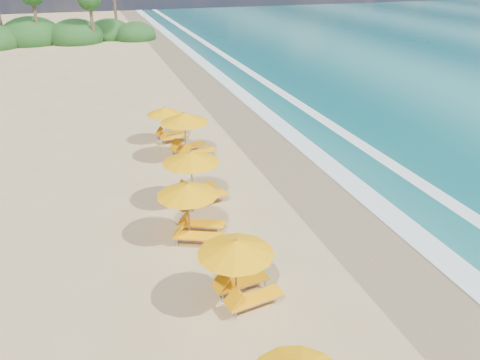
# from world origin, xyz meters

# --- Properties ---
(ground) EXTENTS (160.00, 160.00, 0.00)m
(ground) POSITION_xyz_m (0.00, 0.00, 0.00)
(ground) COLOR tan
(ground) RESTS_ON ground
(wet_sand) EXTENTS (4.00, 160.00, 0.01)m
(wet_sand) POSITION_xyz_m (4.00, 0.00, 0.01)
(wet_sand) COLOR #877650
(wet_sand) RESTS_ON ground
(surf_foam) EXTENTS (4.00, 160.00, 0.01)m
(surf_foam) POSITION_xyz_m (6.70, 0.00, 0.03)
(surf_foam) COLOR white
(surf_foam) RESTS_ON ground
(station_1) EXTENTS (2.69, 2.56, 2.27)m
(station_1) POSITION_xyz_m (-1.80, -5.71, 1.27)
(station_1) COLOR olive
(station_1) RESTS_ON ground
(station_2) EXTENTS (2.93, 2.90, 2.25)m
(station_2) POSITION_xyz_m (-2.34, -1.79, 1.26)
(station_2) COLOR olive
(station_2) RESTS_ON ground
(station_3) EXTENTS (2.97, 2.88, 2.38)m
(station_3) POSITION_xyz_m (-1.61, 0.92, 1.34)
(station_3) COLOR olive
(station_3) RESTS_ON ground
(station_4) EXTENTS (3.14, 3.07, 2.47)m
(station_4) POSITION_xyz_m (-0.86, 5.83, 1.38)
(station_4) COLOR olive
(station_4) RESTS_ON ground
(station_5) EXTENTS (2.41, 2.30, 2.02)m
(station_5) POSITION_xyz_m (-1.43, 8.53, 1.13)
(station_5) COLOR olive
(station_5) RESTS_ON ground
(treeline) EXTENTS (25.80, 8.80, 9.74)m
(treeline) POSITION_xyz_m (-9.94, 45.51, 1.00)
(treeline) COLOR #163D14
(treeline) RESTS_ON ground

